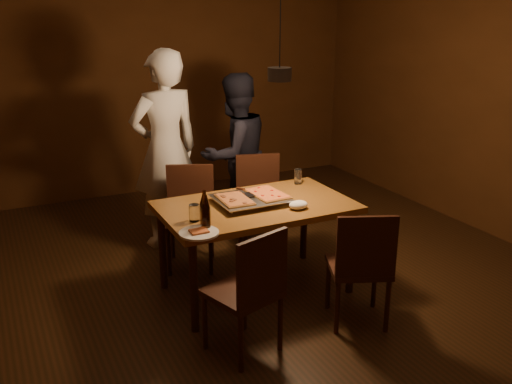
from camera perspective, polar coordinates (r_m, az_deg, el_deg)
name	(u,v)px	position (r m, az deg, el deg)	size (l,w,h in m)	color
room_shell	(279,121)	(4.39, 2.31, 7.14)	(6.00, 6.00, 6.00)	#351C0E
dining_table	(256,213)	(4.51, 0.00, -2.10)	(1.50, 0.90, 0.75)	brown
chair_far_left	(190,207)	(5.10, -6.60, -1.46)	(0.55, 0.55, 0.49)	#38190F
chair_far_right	(260,193)	(5.41, 0.36, -0.14)	(0.52, 0.52, 0.49)	#38190F
chair_near_left	(251,282)	(3.73, -0.50, -9.03)	(0.53, 0.53, 0.49)	#38190F
chair_near_right	(362,258)	(4.12, 10.54, -6.55)	(0.55, 0.55, 0.49)	#38190F
pizza_tray	(251,200)	(4.50, -0.55, -0.83)	(0.55, 0.45, 0.05)	silver
pizza_meat	(235,199)	(4.42, -2.15, -0.72)	(0.22, 0.35, 0.02)	maroon
pizza_cheese	(267,193)	(4.55, 1.13, -0.15)	(0.24, 0.38, 0.02)	gold
spatula	(248,195)	(4.51, -0.85, -0.26)	(0.09, 0.24, 0.04)	silver
beer_bottle_a	(206,212)	(3.97, -5.05, -2.03)	(0.07, 0.07, 0.25)	black
beer_bottle_b	(205,208)	(4.05, -5.16, -1.58)	(0.07, 0.07, 0.25)	black
water_glass_left	(194,213)	(4.15, -6.18, -2.08)	(0.08, 0.08, 0.12)	silver
water_glass_right	(298,177)	(4.99, 4.21, 1.55)	(0.06, 0.06, 0.13)	silver
plate_slice	(199,233)	(3.93, -5.73, -4.08)	(0.28, 0.28, 0.03)	white
napkin	(298,205)	(4.38, 4.26, -1.29)	(0.15, 0.12, 0.06)	white
diner_white	(165,150)	(5.45, -9.05, 4.16)	(0.69, 0.45, 1.88)	silver
diner_dark	(235,155)	(5.73, -2.10, 3.74)	(0.79, 0.61, 1.62)	black
pendant_lamp	(280,73)	(4.33, 2.38, 11.82)	(0.18, 0.18, 1.10)	black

